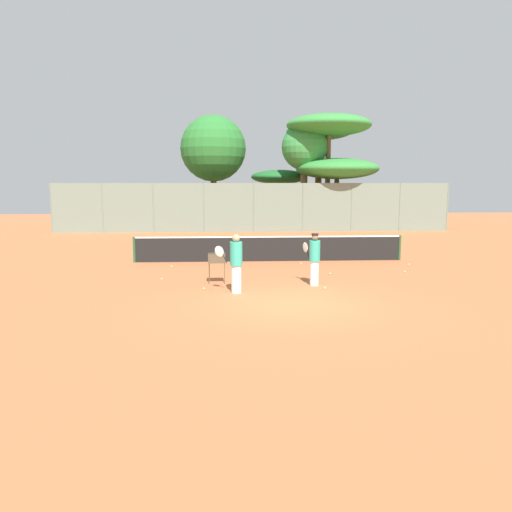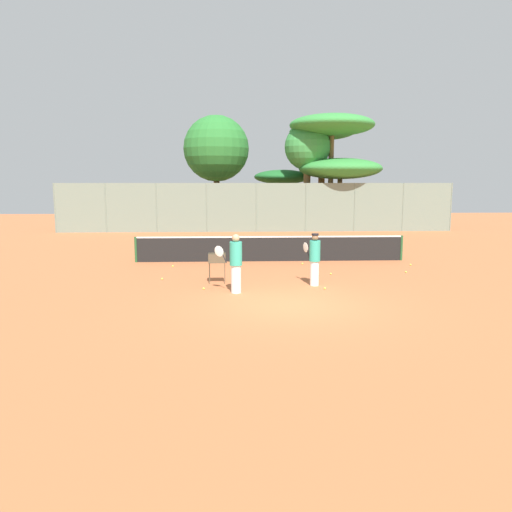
{
  "view_description": "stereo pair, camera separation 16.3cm",
  "coord_description": "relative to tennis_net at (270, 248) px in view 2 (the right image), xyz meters",
  "views": [
    {
      "loc": [
        -1.72,
        -13.21,
        3.33
      ],
      "look_at": [
        -0.84,
        2.44,
        1.0
      ],
      "focal_mm": 35.0,
      "sensor_mm": 36.0,
      "label": 1
    },
    {
      "loc": [
        -1.55,
        -13.21,
        3.33
      ],
      "look_at": [
        -0.84,
        2.44,
        1.0
      ],
      "focal_mm": 35.0,
      "sensor_mm": 36.0,
      "label": 2
    }
  ],
  "objects": [
    {
      "name": "tennis_ball_3",
      "position": [
        -2.49,
        -5.52,
        -0.53
      ],
      "size": [
        0.07,
        0.07,
        0.07
      ],
      "primitive_type": "sphere",
      "color": "#D1E54C",
      "rests_on": "ground_plane"
    },
    {
      "name": "back_fence",
      "position": [
        -0.0,
        12.6,
        1.07
      ],
      "size": [
        26.66,
        0.08,
        3.26
      ],
      "color": "gray",
      "rests_on": "ground_plane"
    },
    {
      "name": "tennis_net",
      "position": [
        0.0,
        0.0,
        0.0
      ],
      "size": [
        11.37,
        0.1,
        1.07
      ],
      "color": "#26592D",
      "rests_on": "ground_plane"
    },
    {
      "name": "tennis_ball_4",
      "position": [
        1.25,
        -0.9,
        -0.53
      ],
      "size": [
        0.07,
        0.07,
        0.07
      ],
      "primitive_type": "sphere",
      "color": "#D1E54C",
      "rests_on": "ground_plane"
    },
    {
      "name": "tennis_ball_0",
      "position": [
        -3.96,
        -1.28,
        -0.53
      ],
      "size": [
        0.07,
        0.07,
        0.07
      ],
      "primitive_type": "sphere",
      "color": "#D1E54C",
      "rests_on": "ground_plane"
    },
    {
      "name": "tennis_ball_7",
      "position": [
        1.3,
        -5.65,
        -0.53
      ],
      "size": [
        0.07,
        0.07,
        0.07
      ],
      "primitive_type": "sphere",
      "color": "#D1E54C",
      "rests_on": "ground_plane"
    },
    {
      "name": "player_red_cap",
      "position": [
        1.06,
        -5.03,
        0.32
      ],
      "size": [
        0.51,
        0.84,
        1.69
      ],
      "rotation": [
        0.0,
        0.0,
        2.02
      ],
      "color": "white",
      "rests_on": "ground_plane"
    },
    {
      "name": "player_white_outfit",
      "position": [
        -1.49,
        -6.01,
        0.36
      ],
      "size": [
        0.89,
        0.48,
        1.79
      ],
      "rotation": [
        0.0,
        0.0,
        2.76
      ],
      "color": "white",
      "rests_on": "ground_plane"
    },
    {
      "name": "tree_1",
      "position": [
        4.95,
        15.98,
        6.2
      ],
      "size": [
        4.79,
        4.79,
        7.55
      ],
      "color": "brown",
      "rests_on": "ground_plane"
    },
    {
      "name": "tennis_ball_2",
      "position": [
        1.97,
        -3.18,
        -0.53
      ],
      "size": [
        0.07,
        0.07,
        0.07
      ],
      "primitive_type": "sphere",
      "color": "#D1E54C",
      "rests_on": "ground_plane"
    },
    {
      "name": "tree_4",
      "position": [
        -2.74,
        15.67,
        5.11
      ],
      "size": [
        4.69,
        4.69,
        8.04
      ],
      "color": "brown",
      "rests_on": "ground_plane"
    },
    {
      "name": "ball_cart",
      "position": [
        -2.08,
        -4.5,
        0.2
      ],
      "size": [
        0.56,
        0.41,
        0.99
      ],
      "color": "brown",
      "rests_on": "ground_plane"
    },
    {
      "name": "ground_plane",
      "position": [
        0.0,
        -7.62,
        -0.56
      ],
      "size": [
        80.0,
        80.0,
        0.0
      ],
      "primitive_type": "plane",
      "color": "#B26038"
    },
    {
      "name": "tree_0",
      "position": [
        5.99,
        14.43,
        3.67
      ],
      "size": [
        5.83,
        5.83,
        4.98
      ],
      "color": "brown",
      "rests_on": "ground_plane"
    },
    {
      "name": "tennis_ball_6",
      "position": [
        4.83,
        -2.94,
        -0.53
      ],
      "size": [
        0.07,
        0.07,
        0.07
      ],
      "primitive_type": "sphere",
      "color": "#D1E54C",
      "rests_on": "ground_plane"
    },
    {
      "name": "tree_3",
      "position": [
        2.18,
        17.17,
        3.11
      ],
      "size": [
        4.26,
        4.26,
        4.24
      ],
      "color": "brown",
      "rests_on": "ground_plane"
    },
    {
      "name": "tennis_ball_5",
      "position": [
        5.56,
        -1.36,
        -0.53
      ],
      "size": [
        0.07,
        0.07,
        0.07
      ],
      "primitive_type": "sphere",
      "color": "#D1E54C",
      "rests_on": "ground_plane"
    },
    {
      "name": "tree_2",
      "position": [
        3.66,
        14.54,
        5.08
      ],
      "size": [
        3.22,
        3.22,
        7.35
      ],
      "color": "brown",
      "rests_on": "ground_plane"
    },
    {
      "name": "tennis_ball_1",
      "position": [
        -4.01,
        -3.87,
        -0.53
      ],
      "size": [
        0.07,
        0.07,
        0.07
      ],
      "primitive_type": "sphere",
      "color": "#D1E54C",
      "rests_on": "ground_plane"
    },
    {
      "name": "tree_5",
      "position": [
        5.29,
        14.25,
        6.59
      ],
      "size": [
        5.86,
        5.86,
        7.95
      ],
      "color": "brown",
      "rests_on": "ground_plane"
    }
  ]
}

